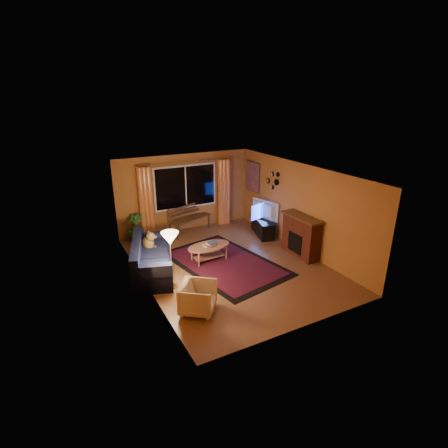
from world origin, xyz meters
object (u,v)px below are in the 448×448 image
floor_lamp (171,261)px  coffee_table (209,253)px  armchair (198,296)px  tv_console (263,227)px  bench (190,225)px  sofa (152,257)px

floor_lamp → coffee_table: floor_lamp is taller
armchair → tv_console: armchair is taller
tv_console → armchair: bearing=-124.0°
bench → floor_lamp: size_ratio=1.13×
bench → floor_lamp: (-1.70, -3.03, 0.46)m
sofa → coffee_table: sofa is taller
sofa → floor_lamp: size_ratio=1.57×
coffee_table → floor_lamp: bearing=-147.1°
bench → tv_console: tv_console is taller
armchair → tv_console: bearing=-13.0°
floor_lamp → tv_console: (3.69, 1.77, -0.43)m
bench → armchair: (-1.56, -4.19, 0.12)m
coffee_table → tv_console: tv_console is taller
bench → armchair: size_ratio=2.19×
coffee_table → tv_console: 2.49m
bench → coffee_table: bench is taller
coffee_table → tv_console: (2.33, 0.89, 0.04)m
floor_lamp → coffee_table: size_ratio=1.14×
sofa → armchair: bearing=-63.5°
sofa → floor_lamp: bearing=-61.2°
bench → floor_lamp: floor_lamp is taller
floor_lamp → tv_console: 4.12m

